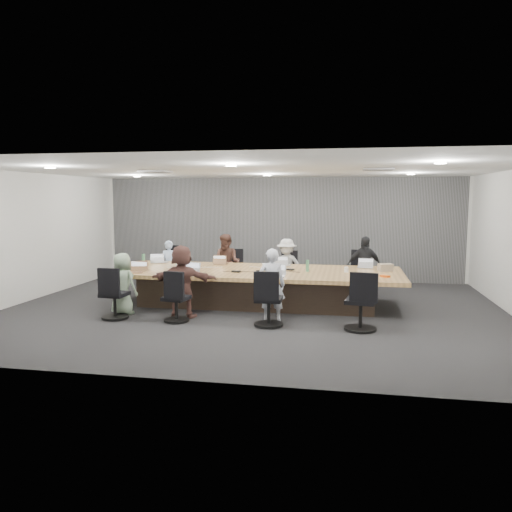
% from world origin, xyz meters
% --- Properties ---
extents(floor, '(10.00, 8.00, 0.00)m').
position_xyz_m(floor, '(0.00, 0.00, 0.00)').
color(floor, '#272628').
rests_on(floor, ground).
extents(ceiling, '(10.00, 8.00, 0.00)m').
position_xyz_m(ceiling, '(0.00, 0.00, 2.80)').
color(ceiling, white).
rests_on(ceiling, wall_back).
extents(wall_back, '(10.00, 0.00, 2.80)m').
position_xyz_m(wall_back, '(0.00, 4.00, 1.40)').
color(wall_back, silver).
rests_on(wall_back, ground).
extents(wall_front, '(10.00, 0.00, 2.80)m').
position_xyz_m(wall_front, '(0.00, -4.00, 1.40)').
color(wall_front, silver).
rests_on(wall_front, ground).
extents(wall_left, '(0.00, 8.00, 2.80)m').
position_xyz_m(wall_left, '(-5.00, 0.00, 1.40)').
color(wall_left, silver).
rests_on(wall_left, ground).
extents(curtain, '(9.80, 0.04, 2.80)m').
position_xyz_m(curtain, '(0.00, 3.92, 1.40)').
color(curtain, slate).
rests_on(curtain, ground).
extents(conference_table, '(6.00, 2.20, 0.74)m').
position_xyz_m(conference_table, '(0.00, 0.50, 0.40)').
color(conference_table, '#38291F').
rests_on(conference_table, ground).
extents(chair_0, '(0.76, 0.76, 0.88)m').
position_xyz_m(chair_0, '(-2.44, 2.20, 0.44)').
color(chair_0, black).
rests_on(chair_0, ground).
extents(chair_1, '(0.65, 0.65, 0.76)m').
position_xyz_m(chair_1, '(-0.98, 2.20, 0.38)').
color(chair_1, black).
rests_on(chair_1, ground).
extents(chair_2, '(0.50, 0.50, 0.74)m').
position_xyz_m(chair_2, '(0.47, 2.20, 0.37)').
color(chair_2, black).
rests_on(chair_2, ground).
extents(chair_3, '(0.70, 0.70, 0.82)m').
position_xyz_m(chair_3, '(2.25, 2.20, 0.41)').
color(chair_3, black).
rests_on(chair_3, ground).
extents(chair_4, '(0.54, 0.54, 0.77)m').
position_xyz_m(chair_4, '(-2.39, -1.20, 0.39)').
color(chair_4, black).
rests_on(chair_4, ground).
extents(chair_5, '(0.57, 0.57, 0.72)m').
position_xyz_m(chair_5, '(-1.18, -1.20, 0.36)').
color(chair_5, black).
rests_on(chair_5, ground).
extents(chair_6, '(0.56, 0.56, 0.80)m').
position_xyz_m(chair_6, '(0.52, -1.20, 0.40)').
color(chair_6, black).
rests_on(chair_6, ground).
extents(chair_7, '(0.66, 0.66, 0.86)m').
position_xyz_m(chair_7, '(2.11, -1.20, 0.43)').
color(chair_7, black).
rests_on(chair_7, ground).
extents(person_0, '(0.47, 0.34, 1.21)m').
position_xyz_m(person_0, '(-2.44, 1.85, 0.60)').
color(person_0, '#A9C0E1').
rests_on(person_0, ground).
extents(laptop_0, '(0.35, 0.27, 0.02)m').
position_xyz_m(laptop_0, '(-2.44, 1.30, 0.75)').
color(laptop_0, '#B2B2B7').
rests_on(laptop_0, conference_table).
extents(person_1, '(0.74, 0.62, 1.39)m').
position_xyz_m(person_1, '(-0.98, 1.85, 0.69)').
color(person_1, '#4F3128').
rests_on(person_1, ground).
extents(laptop_1, '(0.32, 0.23, 0.02)m').
position_xyz_m(laptop_1, '(-0.98, 1.30, 0.75)').
color(laptop_1, '#8C6647').
rests_on(laptop_1, conference_table).
extents(person_2, '(0.92, 0.65, 1.30)m').
position_xyz_m(person_2, '(0.47, 1.85, 0.65)').
color(person_2, '#A7A7A7').
rests_on(person_2, ground).
extents(laptop_2, '(0.34, 0.27, 0.02)m').
position_xyz_m(laptop_2, '(0.47, 1.30, 0.75)').
color(laptop_2, '#B2B2B7').
rests_on(laptop_2, conference_table).
extents(person_3, '(0.87, 0.51, 1.38)m').
position_xyz_m(person_3, '(2.25, 1.85, 0.69)').
color(person_3, black).
rests_on(person_3, ground).
extents(laptop_3, '(0.33, 0.24, 0.02)m').
position_xyz_m(laptop_3, '(2.25, 1.30, 0.75)').
color(laptop_3, '#B2B2B7').
rests_on(laptop_3, conference_table).
extents(person_4, '(0.66, 0.52, 1.20)m').
position_xyz_m(person_4, '(-2.39, -0.85, 0.60)').
color(person_4, gray).
rests_on(person_4, ground).
extents(laptop_4, '(0.40, 0.31, 0.02)m').
position_xyz_m(laptop_4, '(-2.39, -0.30, 0.75)').
color(laptop_4, '#8C6647').
rests_on(laptop_4, conference_table).
extents(person_5, '(1.29, 0.44, 1.38)m').
position_xyz_m(person_5, '(-1.18, -0.85, 0.69)').
color(person_5, brown).
rests_on(person_5, ground).
extents(laptop_5, '(0.38, 0.29, 0.02)m').
position_xyz_m(laptop_5, '(-1.18, -0.30, 0.75)').
color(laptop_5, '#B2B2B7').
rests_on(laptop_5, conference_table).
extents(person_6, '(0.52, 0.36, 1.35)m').
position_xyz_m(person_6, '(0.52, -0.85, 0.67)').
color(person_6, silver).
rests_on(person_6, ground).
extents(laptop_6, '(0.34, 0.24, 0.02)m').
position_xyz_m(laptop_6, '(0.52, -0.30, 0.75)').
color(laptop_6, '#B2B2B7').
rests_on(laptop_6, conference_table).
extents(bottle_green_left, '(0.09, 0.09, 0.26)m').
position_xyz_m(bottle_green_left, '(-2.65, 0.78, 0.87)').
color(bottle_green_left, '#44845A').
rests_on(bottle_green_left, conference_table).
extents(bottle_green_right, '(0.08, 0.08, 0.24)m').
position_xyz_m(bottle_green_right, '(1.06, 0.50, 0.86)').
color(bottle_green_right, '#44845A').
rests_on(bottle_green_right, conference_table).
extents(bottle_clear, '(0.08, 0.08, 0.24)m').
position_xyz_m(bottle_clear, '(-1.74, 0.46, 0.86)').
color(bottle_clear, silver).
rests_on(bottle_clear, conference_table).
extents(cup_white_far, '(0.10, 0.10, 0.10)m').
position_xyz_m(cup_white_far, '(0.09, 0.84, 0.79)').
color(cup_white_far, white).
rests_on(cup_white_far, conference_table).
extents(cup_white_near, '(0.08, 0.08, 0.10)m').
position_xyz_m(cup_white_near, '(1.85, 0.55, 0.79)').
color(cup_white_near, white).
rests_on(cup_white_near, conference_table).
extents(mug_brown, '(0.10, 0.10, 0.10)m').
position_xyz_m(mug_brown, '(-2.65, 0.49, 0.79)').
color(mug_brown, brown).
rests_on(mug_brown, conference_table).
extents(mic_left, '(0.18, 0.14, 0.03)m').
position_xyz_m(mic_left, '(-0.37, 0.12, 0.76)').
color(mic_left, black).
rests_on(mic_left, conference_table).
extents(mic_right, '(0.17, 0.14, 0.03)m').
position_xyz_m(mic_right, '(0.69, 0.62, 0.75)').
color(mic_right, black).
rests_on(mic_right, conference_table).
extents(stapler, '(0.15, 0.09, 0.05)m').
position_xyz_m(stapler, '(0.12, 0.13, 0.77)').
color(stapler, black).
rests_on(stapler, conference_table).
extents(canvas_bag, '(0.33, 0.27, 0.15)m').
position_xyz_m(canvas_bag, '(2.65, 0.84, 0.82)').
color(canvas_bag, gray).
rests_on(canvas_bag, conference_table).
extents(snack_packet, '(0.20, 0.20, 0.04)m').
position_xyz_m(snack_packet, '(2.59, 0.04, 0.76)').
color(snack_packet, '#F0560C').
rests_on(snack_packet, conference_table).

